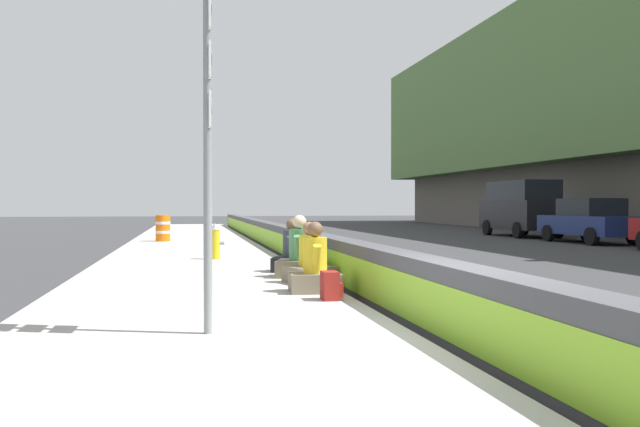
{
  "coord_description": "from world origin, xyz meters",
  "views": [
    {
      "loc": [
        -6.47,
        2.76,
        1.47
      ],
      "look_at": [
        8.52,
        -0.19,
        1.27
      ],
      "focal_mm": 37.65,
      "sensor_mm": 36.0,
      "label": 1
    }
  ],
  "objects_px": {
    "parked_car_midline": "(521,207)",
    "seated_person_rear": "(300,258)",
    "seated_person_middle": "(309,264)",
    "construction_barrel": "(163,228)",
    "parked_car_fourth": "(590,221)",
    "seated_person_foreground": "(315,270)",
    "backpack": "(331,286)",
    "fire_hydrant": "(215,241)",
    "seated_person_far": "(292,255)",
    "route_sign_post": "(208,131)"
  },
  "relations": [
    {
      "from": "construction_barrel",
      "to": "parked_car_midline",
      "type": "height_order",
      "value": "parked_car_midline"
    },
    {
      "from": "route_sign_post",
      "to": "fire_hydrant",
      "type": "distance_m",
      "value": 9.7
    },
    {
      "from": "seated_person_far",
      "to": "parked_car_fourth",
      "type": "distance_m",
      "value": 16.4
    },
    {
      "from": "seated_person_rear",
      "to": "parked_car_fourth",
      "type": "relative_size",
      "value": 0.25
    },
    {
      "from": "seated_person_rear",
      "to": "backpack",
      "type": "xyz_separation_m",
      "value": [
        -3.03,
        0.06,
        -0.16
      ]
    },
    {
      "from": "seated_person_far",
      "to": "construction_barrel",
      "type": "relative_size",
      "value": 1.11
    },
    {
      "from": "seated_person_foreground",
      "to": "seated_person_far",
      "type": "relative_size",
      "value": 1.02
    },
    {
      "from": "parked_car_fourth",
      "to": "seated_person_middle",
      "type": "bearing_deg",
      "value": 132.33
    },
    {
      "from": "route_sign_post",
      "to": "backpack",
      "type": "distance_m",
      "value": 3.36
    },
    {
      "from": "seated_person_foreground",
      "to": "parked_car_midline",
      "type": "bearing_deg",
      "value": -35.52
    },
    {
      "from": "seated_person_rear",
      "to": "construction_barrel",
      "type": "height_order",
      "value": "seated_person_rear"
    },
    {
      "from": "seated_person_foreground",
      "to": "seated_person_middle",
      "type": "height_order",
      "value": "seated_person_foreground"
    },
    {
      "from": "seated_person_foreground",
      "to": "seated_person_far",
      "type": "height_order",
      "value": "seated_person_foreground"
    },
    {
      "from": "parked_car_midline",
      "to": "construction_barrel",
      "type": "bearing_deg",
      "value": 102.25
    },
    {
      "from": "seated_person_middle",
      "to": "construction_barrel",
      "type": "xyz_separation_m",
      "value": [
        13.79,
        2.94,
        0.15
      ]
    },
    {
      "from": "seated_person_foreground",
      "to": "fire_hydrant",
      "type": "bearing_deg",
      "value": 10.95
    },
    {
      "from": "seated_person_rear",
      "to": "backpack",
      "type": "relative_size",
      "value": 2.85
    },
    {
      "from": "seated_person_foreground",
      "to": "parked_car_fourth",
      "type": "bearing_deg",
      "value": -45.17
    },
    {
      "from": "seated_person_far",
      "to": "parked_car_fourth",
      "type": "relative_size",
      "value": 0.23
    },
    {
      "from": "seated_person_middle",
      "to": "parked_car_fourth",
      "type": "relative_size",
      "value": 0.23
    },
    {
      "from": "seated_person_foreground",
      "to": "backpack",
      "type": "xyz_separation_m",
      "value": [
        -0.89,
        -0.06,
        -0.14
      ]
    },
    {
      "from": "seated_person_far",
      "to": "backpack",
      "type": "relative_size",
      "value": 2.64
    },
    {
      "from": "parked_car_midline",
      "to": "seated_person_rear",
      "type": "bearing_deg",
      "value": 141.34
    },
    {
      "from": "parked_car_midline",
      "to": "backpack",
      "type": "bearing_deg",
      "value": 145.86
    },
    {
      "from": "seated_person_rear",
      "to": "parked_car_fourth",
      "type": "distance_m",
      "value": 17.04
    },
    {
      "from": "fire_hydrant",
      "to": "seated_person_foreground",
      "type": "relative_size",
      "value": 0.82
    },
    {
      "from": "seated_person_foreground",
      "to": "seated_person_far",
      "type": "distance_m",
      "value": 3.15
    },
    {
      "from": "backpack",
      "to": "fire_hydrant",
      "type": "bearing_deg",
      "value": 10.08
    },
    {
      "from": "seated_person_rear",
      "to": "seated_person_middle",
      "type": "bearing_deg",
      "value": -178.89
    },
    {
      "from": "seated_person_foreground",
      "to": "parked_car_midline",
      "type": "height_order",
      "value": "parked_car_midline"
    },
    {
      "from": "fire_hydrant",
      "to": "seated_person_far",
      "type": "height_order",
      "value": "seated_person_far"
    },
    {
      "from": "seated_person_middle",
      "to": "seated_person_rear",
      "type": "bearing_deg",
      "value": 1.11
    },
    {
      "from": "seated_person_middle",
      "to": "parked_car_fourth",
      "type": "bearing_deg",
      "value": -47.67
    },
    {
      "from": "route_sign_post",
      "to": "construction_barrel",
      "type": "distance_m",
      "value": 18.15
    },
    {
      "from": "seated_person_rear",
      "to": "backpack",
      "type": "height_order",
      "value": "seated_person_rear"
    },
    {
      "from": "seated_person_foreground",
      "to": "backpack",
      "type": "distance_m",
      "value": 0.9
    },
    {
      "from": "backpack",
      "to": "parked_car_midline",
      "type": "relative_size",
      "value": 0.08
    },
    {
      "from": "seated_person_middle",
      "to": "construction_barrel",
      "type": "distance_m",
      "value": 14.1
    },
    {
      "from": "fire_hydrant",
      "to": "seated_person_far",
      "type": "bearing_deg",
      "value": -157.62
    },
    {
      "from": "fire_hydrant",
      "to": "construction_barrel",
      "type": "bearing_deg",
      "value": 10.32
    },
    {
      "from": "seated_person_far",
      "to": "fire_hydrant",
      "type": "bearing_deg",
      "value": 22.38
    },
    {
      "from": "route_sign_post",
      "to": "seated_person_far",
      "type": "bearing_deg",
      "value": -16.41
    },
    {
      "from": "seated_person_middle",
      "to": "seated_person_rear",
      "type": "height_order",
      "value": "seated_person_rear"
    },
    {
      "from": "fire_hydrant",
      "to": "seated_person_rear",
      "type": "bearing_deg",
      "value": -162.58
    },
    {
      "from": "fire_hydrant",
      "to": "parked_car_fourth",
      "type": "xyz_separation_m",
      "value": [
        6.57,
        -14.43,
        0.27
      ]
    },
    {
      "from": "seated_person_foreground",
      "to": "construction_barrel",
      "type": "xyz_separation_m",
      "value": [
        15.01,
        2.81,
        0.14
      ]
    },
    {
      "from": "construction_barrel",
      "to": "parked_car_fourth",
      "type": "relative_size",
      "value": 0.21
    },
    {
      "from": "route_sign_post",
      "to": "seated_person_far",
      "type": "distance_m",
      "value": 6.68
    },
    {
      "from": "backpack",
      "to": "parked_car_fourth",
      "type": "distance_m",
      "value": 19.17
    },
    {
      "from": "construction_barrel",
      "to": "parked_car_midline",
      "type": "distance_m",
      "value": 16.39
    }
  ]
}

